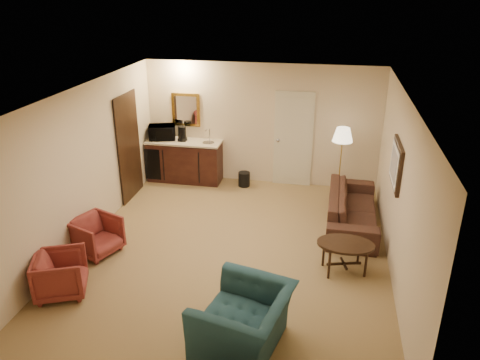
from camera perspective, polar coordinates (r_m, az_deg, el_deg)
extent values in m
plane|color=#967A4C|center=(7.84, -0.93, -8.52)|extent=(6.00, 6.00, 0.00)
cube|color=beige|center=(10.04, 2.59, 6.76)|extent=(5.00, 0.02, 2.60)
cube|color=beige|center=(8.12, -18.53, 1.58)|extent=(0.02, 6.00, 2.60)
cube|color=beige|center=(7.20, 18.87, -1.21)|extent=(0.02, 6.00, 2.60)
cube|color=white|center=(6.86, -1.07, 10.36)|extent=(5.00, 6.00, 0.02)
cube|color=beige|center=(10.02, 6.51, 4.95)|extent=(0.82, 0.06, 2.05)
cube|color=black|center=(9.60, -13.41, 3.82)|extent=(0.06, 0.98, 2.10)
cube|color=gold|center=(10.31, -6.61, 8.50)|extent=(0.62, 0.04, 0.72)
cube|color=black|center=(7.47, 18.47, 1.80)|extent=(0.06, 0.90, 0.70)
cube|color=#391B12|center=(10.41, -6.75, 2.34)|extent=(1.64, 0.58, 0.92)
imported|color=black|center=(8.67, 13.61, -2.74)|extent=(0.68, 2.21, 0.86)
imported|color=#214553|center=(5.73, 0.44, -15.82)|extent=(0.99, 1.29, 1.01)
imported|color=maroon|center=(7.96, -17.15, -6.31)|extent=(0.82, 0.85, 0.68)
imported|color=maroon|center=(7.14, -21.05, -10.47)|extent=(0.83, 0.86, 0.68)
cube|color=black|center=(7.37, 12.61, -9.15)|extent=(0.98, 0.79, 0.49)
cube|color=gold|center=(9.55, 12.12, 1.94)|extent=(0.41, 0.41, 1.51)
cylinder|color=black|center=(10.14, 0.51, 0.10)|extent=(0.31, 0.31, 0.31)
imported|color=black|center=(10.39, -9.50, 5.95)|extent=(0.64, 0.47, 0.39)
cylinder|color=black|center=(10.23, -7.07, 5.63)|extent=(0.20, 0.20, 0.32)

